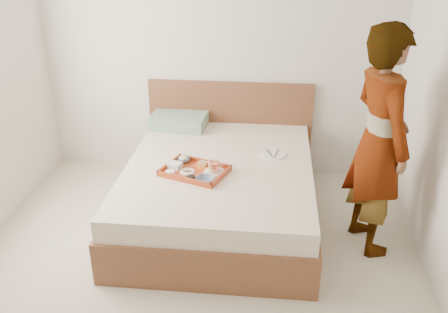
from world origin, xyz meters
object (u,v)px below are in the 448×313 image
person (379,142)px  bed (219,191)px  tray (195,171)px  dinner_plate (273,154)px

person → bed: bearing=61.1°
tray → person: person is taller
tray → dinner_plate: bearing=53.2°
tray → dinner_plate: size_ratio=2.20×
dinner_plate → person: size_ratio=0.13×
dinner_plate → person: person is taller
person → dinner_plate: bearing=41.4°
tray → dinner_plate: (0.63, 0.41, -0.02)m
tray → person: 1.45m
bed → person: (1.23, -0.23, 0.62)m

